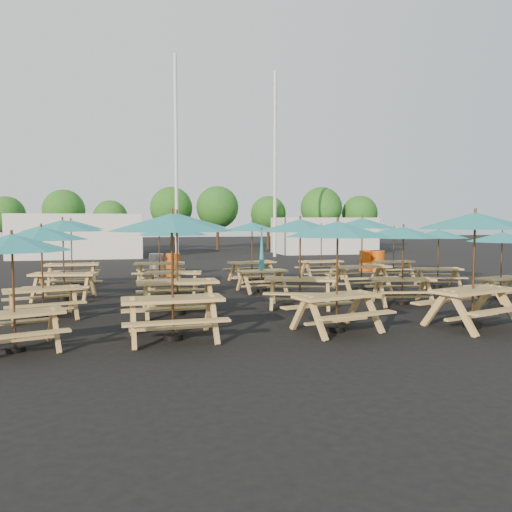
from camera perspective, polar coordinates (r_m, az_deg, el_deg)
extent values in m
plane|color=black|center=(16.40, 1.14, -4.19)|extent=(120.00, 120.00, 0.00)
cube|color=tan|center=(9.93, -25.90, -5.97)|extent=(1.78, 1.15, 0.06)
cube|color=tan|center=(9.38, -25.49, -8.19)|extent=(1.65, 0.75, 0.04)
cube|color=tan|center=(10.57, -26.17, -6.86)|extent=(1.65, 0.75, 0.04)
cylinder|color=black|center=(10.05, -25.79, -9.55)|extent=(0.33, 0.33, 0.09)
cylinder|color=brown|center=(9.87, -25.97, -3.80)|extent=(0.04, 0.04, 2.13)
cone|color=teal|center=(9.80, -26.12, 1.40)|extent=(2.64, 2.64, 0.30)
cube|color=tan|center=(12.95, -23.18, -3.51)|extent=(1.86, 1.14, 0.06)
cube|color=tan|center=(12.36, -22.85, -5.16)|extent=(1.74, 0.72, 0.04)
cube|color=tan|center=(13.61, -23.42, -4.35)|extent=(1.74, 0.72, 0.04)
cylinder|color=black|center=(13.05, -23.10, -6.42)|extent=(0.35, 0.35, 0.10)
cylinder|color=brown|center=(12.90, -23.23, -1.76)|extent=(0.04, 0.04, 2.22)
cone|color=teal|center=(12.85, -23.34, 2.41)|extent=(2.71, 2.71, 0.31)
cube|color=tan|center=(15.83, -21.10, -1.94)|extent=(1.97, 1.02, 0.06)
cube|color=tan|center=(15.22, -21.86, -3.33)|extent=(1.89, 0.55, 0.04)
cube|color=tan|center=(16.52, -20.36, -2.74)|extent=(1.89, 0.55, 0.04)
cylinder|color=black|center=(15.92, -21.04, -4.52)|extent=(0.38, 0.38, 0.10)
cylinder|color=brown|center=(15.80, -21.14, -0.40)|extent=(0.05, 0.05, 2.40)
cone|color=teal|center=(15.76, -21.23, 3.27)|extent=(2.69, 2.69, 0.33)
cube|color=tan|center=(19.27, -20.30, -0.91)|extent=(1.89, 0.76, 0.06)
cube|color=tan|center=(18.62, -20.52, -2.01)|extent=(1.88, 0.29, 0.04)
cube|color=tan|center=(19.98, -20.05, -1.61)|extent=(1.88, 0.29, 0.04)
cylinder|color=black|center=(19.35, -20.24, -3.03)|extent=(0.38, 0.38, 0.10)
cylinder|color=brown|center=(19.24, -20.33, 0.36)|extent=(0.05, 0.05, 2.40)
cone|color=teal|center=(19.21, -20.40, 3.37)|extent=(2.39, 2.39, 0.33)
cube|color=tan|center=(9.94, -9.50, -4.89)|extent=(2.00, 0.86, 0.07)
cube|color=tan|center=(9.29, -9.01, -7.49)|extent=(1.97, 0.37, 0.04)
cube|color=tan|center=(10.70, -9.89, -5.98)|extent=(1.97, 0.37, 0.04)
cylinder|color=black|center=(10.08, -9.45, -9.12)|extent=(0.39, 0.39, 0.11)
cylinder|color=brown|center=(9.88, -9.53, -2.32)|extent=(0.05, 0.05, 2.51)
cone|color=teal|center=(9.82, -9.60, 3.82)|extent=(2.59, 2.59, 0.35)
cube|color=tan|center=(12.62, -8.96, -2.93)|extent=(2.03, 0.86, 0.07)
cube|color=tan|center=(11.94, -8.58, -4.88)|extent=(2.01, 0.36, 0.04)
cube|color=tan|center=(13.38, -9.27, -3.93)|extent=(2.01, 0.36, 0.04)
cylinder|color=black|center=(12.73, -8.93, -6.36)|extent=(0.40, 0.40, 0.11)
cylinder|color=brown|center=(12.57, -8.99, -0.87)|extent=(0.05, 0.05, 2.56)
cone|color=teal|center=(12.53, -9.04, 4.05)|extent=(2.60, 2.60, 0.36)
cube|color=tan|center=(15.92, -9.42, -1.89)|extent=(1.84, 0.97, 0.06)
cube|color=tan|center=(15.32, -9.68, -3.18)|extent=(1.76, 0.54, 0.04)
cube|color=tan|center=(16.58, -9.15, -2.63)|extent=(1.76, 0.54, 0.04)
cylinder|color=black|center=(16.00, -9.39, -4.27)|extent=(0.35, 0.35, 0.10)
cylinder|color=brown|center=(15.88, -9.43, -0.46)|extent=(0.04, 0.04, 2.23)
cone|color=teal|center=(15.84, -9.47, 2.94)|extent=(2.53, 2.53, 0.31)
cube|color=tan|center=(18.98, -10.97, -0.83)|extent=(1.92, 0.92, 0.06)
cube|color=tan|center=(18.33, -11.13, -1.94)|extent=(1.87, 0.45, 0.04)
cube|color=tan|center=(19.68, -10.81, -1.53)|extent=(1.87, 0.45, 0.04)
cylinder|color=black|center=(19.05, -10.95, -2.97)|extent=(0.37, 0.37, 0.10)
cylinder|color=brown|center=(18.95, -10.99, 0.44)|extent=(0.05, 0.05, 2.37)
cone|color=teal|center=(18.91, -11.03, 3.47)|extent=(2.56, 2.56, 0.33)
cube|color=tan|center=(10.70, 9.23, -4.52)|extent=(1.97, 1.17, 0.06)
cube|color=tan|center=(10.22, 11.49, -6.63)|extent=(1.85, 0.72, 0.04)
cube|color=tan|center=(11.29, 7.15, -5.58)|extent=(1.85, 0.72, 0.04)
cylinder|color=black|center=(10.83, 9.18, -8.22)|extent=(0.37, 0.37, 0.10)
cylinder|color=brown|center=(10.65, 9.25, -2.28)|extent=(0.05, 0.05, 2.36)
cone|color=teal|center=(10.59, 9.31, 3.08)|extent=(2.83, 2.83, 0.33)
cube|color=tan|center=(13.51, 5.04, -2.64)|extent=(2.02, 1.28, 0.06)
cube|color=tan|center=(12.87, 5.02, -4.34)|extent=(1.88, 0.83, 0.04)
cube|color=tan|center=(14.24, 5.04, -3.53)|extent=(1.88, 0.83, 0.04)
cylinder|color=black|center=(13.62, 5.02, -5.67)|extent=(0.38, 0.38, 0.10)
cylinder|color=brown|center=(13.47, 5.05, -0.82)|extent=(0.05, 0.05, 2.41)
cone|color=teal|center=(13.43, 5.08, 3.51)|extent=(2.98, 2.98, 0.34)
cube|color=tan|center=(16.56, 0.66, -1.72)|extent=(1.76, 0.95, 0.06)
cube|color=tan|center=(16.03, 1.55, -2.88)|extent=(1.68, 0.54, 0.04)
cube|color=tan|center=(17.14, -0.18, -2.43)|extent=(1.68, 0.54, 0.04)
cylinder|color=black|center=(16.63, 0.66, -3.91)|extent=(0.33, 0.33, 0.09)
cylinder|color=brown|center=(16.52, 0.66, -0.41)|extent=(0.04, 0.04, 2.13)
cone|color=teal|center=(16.50, 0.66, 0.87)|extent=(0.20, 0.20, 1.39)
cube|color=tan|center=(19.36, -0.46, -0.72)|extent=(1.93, 1.12, 0.06)
cube|color=tan|center=(18.79, 0.43, -1.76)|extent=(1.82, 0.68, 0.04)
cube|color=tan|center=(19.98, -1.29, -1.42)|extent=(1.82, 0.68, 0.04)
cylinder|color=black|center=(19.42, -0.46, -2.76)|extent=(0.36, 0.36, 0.10)
cylinder|color=brown|center=(19.33, -0.46, 0.50)|extent=(0.04, 0.04, 2.31)
cone|color=teal|center=(19.29, -0.46, 3.39)|extent=(2.75, 2.75, 0.32)
cube|color=tan|center=(11.94, 23.55, -3.62)|extent=(2.13, 1.34, 0.07)
cube|color=tan|center=(11.58, 26.43, -5.54)|extent=(1.98, 0.87, 0.04)
cube|color=tan|center=(12.43, 20.79, -4.76)|extent=(1.98, 0.87, 0.04)
cylinder|color=black|center=(12.06, 23.45, -7.22)|extent=(0.40, 0.40, 0.11)
cylinder|color=brown|center=(11.89, 23.61, -1.46)|extent=(0.05, 0.05, 2.54)
cone|color=teal|center=(11.85, 23.76, 3.72)|extent=(3.13, 3.13, 0.35)
cube|color=tan|center=(14.57, 16.40, -2.58)|extent=(1.80, 0.91, 0.06)
cube|color=tan|center=(14.02, 17.28, -3.99)|extent=(1.74, 0.49, 0.04)
cube|color=tan|center=(15.19, 15.54, -3.35)|extent=(1.74, 0.49, 0.04)
cylinder|color=black|center=(14.66, 16.34, -5.14)|extent=(0.34, 0.34, 0.10)
cylinder|color=brown|center=(14.53, 16.43, -1.04)|extent=(0.04, 0.04, 2.20)
cone|color=teal|center=(14.48, 16.50, 2.62)|extent=(2.45, 2.45, 0.31)
cube|color=tan|center=(17.30, 11.98, -1.20)|extent=(1.98, 0.90, 0.06)
cube|color=tan|center=(16.72, 13.13, -2.47)|extent=(1.95, 0.41, 0.04)
cube|color=tan|center=(17.95, 10.87, -2.00)|extent=(1.95, 0.41, 0.04)
cylinder|color=black|center=(17.38, 11.94, -3.64)|extent=(0.39, 0.39, 0.11)
cylinder|color=brown|center=(17.27, 12.00, 0.25)|extent=(0.05, 0.05, 2.47)
cone|color=teal|center=(17.23, 12.05, 3.70)|extent=(2.60, 2.60, 0.34)
cube|color=tan|center=(20.40, 7.45, -0.62)|extent=(1.78, 0.82, 0.06)
cube|color=tan|center=(19.86, 8.22, -1.55)|extent=(1.74, 0.39, 0.04)
cube|color=tan|center=(21.00, 6.71, -1.24)|extent=(1.74, 0.39, 0.04)
cylinder|color=black|center=(20.46, 7.43, -2.46)|extent=(0.34, 0.34, 0.10)
cylinder|color=brown|center=(20.37, 7.46, 0.48)|extent=(0.04, 0.04, 2.20)
cone|color=teal|center=(20.34, 7.48, 3.09)|extent=(2.34, 2.34, 0.31)
cube|color=tan|center=(16.41, 26.19, -2.30)|extent=(1.70, 1.05, 0.05)
cube|color=tan|center=(16.77, 24.52, -3.00)|extent=(1.58, 0.67, 0.04)
cylinder|color=black|center=(16.48, 26.13, -4.40)|extent=(0.32, 0.32, 0.09)
cylinder|color=brown|center=(16.38, 26.23, -1.04)|extent=(0.04, 0.04, 2.03)
cone|color=teal|center=(16.33, 26.32, 1.95)|extent=(2.48, 2.48, 0.28)
cube|color=tan|center=(18.74, 20.07, -1.38)|extent=(1.71, 1.00, 0.05)
cube|color=tan|center=(18.21, 20.63, -2.36)|extent=(1.61, 0.61, 0.04)
cube|color=tan|center=(19.32, 19.50, -1.98)|extent=(1.61, 0.61, 0.04)
cylinder|color=black|center=(18.80, 20.02, -3.25)|extent=(0.32, 0.32, 0.09)
cylinder|color=brown|center=(18.71, 20.09, -0.26)|extent=(0.04, 0.04, 2.05)
cone|color=teal|center=(18.67, 20.16, 2.39)|extent=(2.45, 2.45, 0.29)
cube|color=tan|center=(21.27, 15.44, -0.63)|extent=(1.67, 0.71, 0.05)
cube|color=tan|center=(20.78, 16.27, -1.48)|extent=(1.65, 0.30, 0.04)
cube|color=tan|center=(21.82, 14.62, -1.20)|extent=(1.65, 0.30, 0.04)
cylinder|color=black|center=(21.33, 15.41, -2.31)|extent=(0.33, 0.33, 0.09)
cylinder|color=brown|center=(21.25, 15.46, 0.38)|extent=(0.04, 0.04, 2.10)
cone|color=teal|center=(21.21, 15.50, 2.76)|extent=(2.15, 2.15, 0.29)
cylinder|color=gray|center=(21.39, -11.30, -1.04)|extent=(0.61, 0.61, 0.98)
cylinder|color=#C34A0B|center=(21.41, -9.45, -1.01)|extent=(0.61, 0.61, 0.98)
cylinder|color=#C34A0B|center=(23.96, 12.43, -0.53)|extent=(0.61, 0.61, 0.98)
cylinder|color=#C34A0B|center=(24.07, 13.59, -0.52)|extent=(0.61, 0.61, 0.98)
cylinder|color=#C34A0B|center=(23.95, 13.78, -0.55)|extent=(0.61, 0.61, 0.98)
cylinder|color=silver|center=(30.05, -9.12, 10.94)|extent=(0.20, 0.20, 12.00)
cylinder|color=silver|center=(33.05, 2.18, 10.35)|extent=(0.20, 0.20, 12.00)
cube|color=silver|center=(34.03, -19.59, 2.18)|extent=(8.00, 4.00, 2.80)
cube|color=silver|center=(37.08, 7.71, 2.35)|extent=(7.00, 4.00, 2.60)
cylinder|color=#382314|center=(42.29, -26.57, 1.70)|extent=(0.24, 0.24, 1.92)
sphere|color=#1E5919|center=(42.27, -26.65, 4.24)|extent=(2.80, 2.80, 2.80)
cylinder|color=#382314|center=(40.12, -21.03, 1.91)|extent=(0.24, 0.24, 2.14)
sphere|color=#1E5919|center=(40.11, -21.10, 4.90)|extent=(3.11, 3.11, 3.11)
cylinder|color=#382314|center=(39.53, -16.26, 1.73)|extent=(0.24, 0.24, 1.78)
sphere|color=#1E5919|center=(39.50, -16.31, 4.26)|extent=(2.59, 2.59, 2.59)
cylinder|color=#382314|center=(40.55, -9.61, 2.26)|extent=(0.24, 0.24, 2.31)
sphere|color=#1E5919|center=(40.55, -9.65, 5.45)|extent=(3.36, 3.36, 3.36)
cylinder|color=#382314|center=(40.45, -4.40, 2.32)|extent=(0.24, 0.24, 2.35)
sphere|color=#1E5919|center=(40.45, -4.42, 5.57)|extent=(3.41, 3.41, 3.41)
cylinder|color=#382314|center=(41.70, 1.41, 2.16)|extent=(0.24, 0.24, 2.02)
sphere|color=#1E5919|center=(41.68, 1.42, 4.87)|extent=(2.94, 2.94, 2.94)
cylinder|color=#382314|center=(41.16, 7.44, 2.32)|extent=(0.24, 0.24, 2.32)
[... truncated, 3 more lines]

